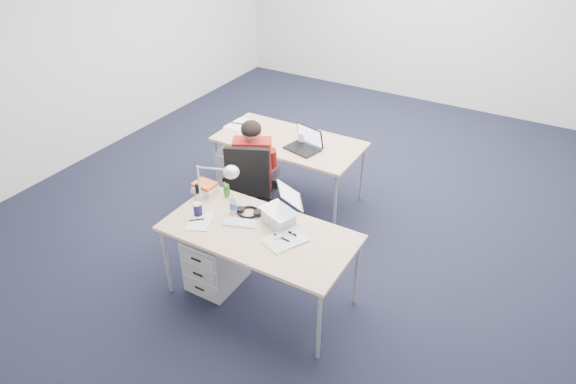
{
  "coord_description": "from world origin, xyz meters",
  "views": [
    {
      "loc": [
        2.33,
        -4.5,
        3.28
      ],
      "look_at": [
        0.42,
        -1.22,
        0.85
      ],
      "focal_mm": 32.0,
      "sensor_mm": 36.0,
      "label": 1
    }
  ],
  "objects": [
    {
      "name": "desk_near",
      "position": [
        0.42,
        -1.7,
        0.68
      ],
      "size": [
        1.6,
        0.8,
        0.73
      ],
      "color": "tan",
      "rests_on": "ground"
    },
    {
      "name": "water_bottle",
      "position": [
        0.09,
        -1.59,
        0.83
      ],
      "size": [
        0.08,
        0.08,
        0.2
      ],
      "primitive_type": "cylinder",
      "rotation": [
        0.0,
        0.0,
        -0.27
      ],
      "color": "silver",
      "rests_on": "desk_near"
    },
    {
      "name": "room",
      "position": [
        0.0,
        0.0,
        1.71
      ],
      "size": [
        6.02,
        7.02,
        2.8
      ],
      "color": "silver",
      "rests_on": "ground"
    },
    {
      "name": "desk_lamp",
      "position": [
        -0.16,
        -1.56,
        0.96
      ],
      "size": [
        0.43,
        0.23,
        0.46
      ],
      "primitive_type": null,
      "rotation": [
        0.0,
        0.0,
        0.22
      ],
      "color": "silver",
      "rests_on": "desk_near"
    },
    {
      "name": "papers_right",
      "position": [
        0.66,
        -1.7,
        0.74
      ],
      "size": [
        0.35,
        0.39,
        0.01
      ],
      "primitive_type": "cube",
      "rotation": [
        0.0,
        0.0,
        -0.43
      ],
      "color": "#EDD689",
      "rests_on": "desk_near"
    },
    {
      "name": "computer_mouse",
      "position": [
        0.61,
        -1.7,
        0.74
      ],
      "size": [
        0.08,
        0.1,
        0.03
      ],
      "primitive_type": "ellipsoid",
      "rotation": [
        0.0,
        0.0,
        -0.4
      ],
      "color": "white",
      "rests_on": "desk_near"
    },
    {
      "name": "seated_person",
      "position": [
        -0.28,
        -0.71,
        0.62
      ],
      "size": [
        0.58,
        0.72,
        1.22
      ],
      "rotation": [
        0.0,
        0.0,
        0.49
      ],
      "color": "#A01916",
      "rests_on": "ground"
    },
    {
      "name": "sunglasses",
      "position": [
        0.69,
        -1.61,
        0.74
      ],
      "size": [
        0.1,
        0.06,
        0.02
      ],
      "primitive_type": null,
      "rotation": [
        0.0,
        0.0,
        -0.18
      ],
      "color": "black",
      "rests_on": "desk_near"
    },
    {
      "name": "dark_laptop",
      "position": [
        0.04,
        -0.26,
        0.86
      ],
      "size": [
        0.42,
        0.41,
        0.25
      ],
      "primitive_type": null,
      "rotation": [
        0.0,
        0.0,
        -0.24
      ],
      "color": "black",
      "rests_on": "desk_far"
    },
    {
      "name": "papers_left",
      "position": [
        -0.1,
        -1.84,
        0.73
      ],
      "size": [
        0.28,
        0.32,
        0.01
      ],
      "primitive_type": "cube",
      "rotation": [
        0.0,
        0.0,
        0.42
      ],
      "color": "#EDD689",
      "rests_on": "desk_near"
    },
    {
      "name": "floor",
      "position": [
        0.0,
        0.0,
        0.0
      ],
      "size": [
        7.0,
        7.0,
        0.0
      ],
      "primitive_type": "plane",
      "color": "black",
      "rests_on": "ground"
    },
    {
      "name": "silver_laptop",
      "position": [
        0.5,
        -1.51,
        0.89
      ],
      "size": [
        0.36,
        0.32,
        0.31
      ],
      "primitive_type": null,
      "rotation": [
        0.0,
        0.0,
        -0.37
      ],
      "color": "silver",
      "rests_on": "desk_near"
    },
    {
      "name": "can_koozie",
      "position": [
        -0.16,
        -1.77,
        0.79
      ],
      "size": [
        0.09,
        0.09,
        0.12
      ],
      "primitive_type": "cylinder",
      "rotation": [
        0.0,
        0.0,
        0.21
      ],
      "color": "#1A1645",
      "rests_on": "desk_near"
    },
    {
      "name": "office_chair",
      "position": [
        -0.21,
        -0.87,
        0.3
      ],
      "size": [
        0.88,
        0.88,
        1.06
      ],
      "rotation": [
        0.0,
        0.0,
        0.43
      ],
      "color": "black",
      "rests_on": "ground"
    },
    {
      "name": "far_papers",
      "position": [
        -0.89,
        -0.1,
        0.73
      ],
      "size": [
        0.26,
        0.35,
        0.01
      ],
      "primitive_type": "cube",
      "rotation": [
        0.0,
        0.0,
        -0.09
      ],
      "color": "white",
      "rests_on": "desk_far"
    },
    {
      "name": "far_cup",
      "position": [
        -0.05,
        -0.11,
        0.78
      ],
      "size": [
        0.1,
        0.1,
        0.11
      ],
      "primitive_type": "cylinder",
      "rotation": [
        0.0,
        0.0,
        -0.33
      ],
      "color": "white",
      "rests_on": "desk_far"
    },
    {
      "name": "wireless_keyboard",
      "position": [
        0.22,
        -1.68,
        0.74
      ],
      "size": [
        0.3,
        0.2,
        0.01
      ],
      "primitive_type": "cube",
      "rotation": [
        0.0,
        0.0,
        0.34
      ],
      "color": "white",
      "rests_on": "desk_near"
    },
    {
      "name": "drawer_pedestal_far",
      "position": [
        -0.76,
        -0.26,
        0.28
      ],
      "size": [
        0.4,
        0.5,
        0.55
      ],
      "primitive_type": "cube",
      "color": "#B1B4B6",
      "rests_on": "ground"
    },
    {
      "name": "desk_far",
      "position": [
        -0.19,
        -0.14,
        0.68
      ],
      "size": [
        1.6,
        0.8,
        0.73
      ],
      "color": "tan",
      "rests_on": "ground"
    },
    {
      "name": "drawer_pedestal_near",
      "position": [
        -0.03,
        -1.73,
        0.28
      ],
      "size": [
        0.4,
        0.5,
        0.55
      ],
      "primitive_type": "cube",
      "color": "#B1B4B6",
      "rests_on": "ground"
    },
    {
      "name": "cordless_phone",
      "position": [
        -0.33,
        -1.55,
        0.8
      ],
      "size": [
        0.04,
        0.03,
        0.14
      ],
      "primitive_type": "cube",
      "rotation": [
        0.0,
        0.0,
        -0.1
      ],
      "color": "black",
      "rests_on": "desk_near"
    },
    {
      "name": "bear_figurine",
      "position": [
        -0.12,
        -1.4,
        0.8
      ],
      "size": [
        0.08,
        0.07,
        0.14
      ],
      "primitive_type": null,
      "rotation": [
        0.0,
        0.0,
        0.19
      ],
      "color": "#1F681B",
      "rests_on": "desk_near"
    },
    {
      "name": "headphones",
      "position": [
        0.2,
        -1.53,
        0.75
      ],
      "size": [
        0.27,
        0.23,
        0.04
      ],
      "primitive_type": null,
      "rotation": [
        0.0,
        0.0,
        0.2
      ],
      "color": "black",
      "rests_on": "desk_near"
    },
    {
      "name": "book_stack",
      "position": [
        -0.33,
        -1.44,
        0.78
      ],
      "size": [
        0.24,
        0.19,
        0.1
      ],
      "primitive_type": "cube",
      "rotation": [
        0.0,
        0.0,
        -0.15
      ],
      "color": "silver",
      "rests_on": "desk_near"
    }
  ]
}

